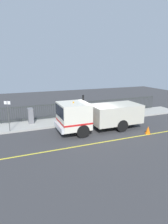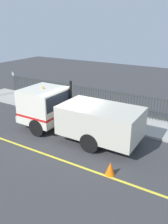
{
  "view_description": "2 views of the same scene",
  "coord_description": "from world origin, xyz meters",
  "px_view_note": "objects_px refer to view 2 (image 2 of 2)",
  "views": [
    {
      "loc": [
        -12.85,
        6.38,
        5.14
      ],
      "look_at": [
        1.29,
        0.68,
        1.25
      ],
      "focal_mm": 30.42,
      "sensor_mm": 36.0,
      "label": 1
    },
    {
      "loc": [
        -9.34,
        -6.25,
        5.75
      ],
      "look_at": [
        1.14,
        0.06,
        0.99
      ],
      "focal_mm": 36.83,
      "sensor_mm": 36.0,
      "label": 2
    }
  ],
  "objects_px": {
    "utility_cabinet": "(48,93)",
    "traffic_cone": "(110,168)",
    "street_sign": "(14,84)",
    "work_truck": "(70,112)",
    "worker_standing": "(62,97)"
  },
  "relations": [
    {
      "from": "worker_standing",
      "to": "street_sign",
      "type": "xyz_separation_m",
      "value": [
        -0.3,
        4.1,
        0.4
      ]
    },
    {
      "from": "work_truck",
      "to": "street_sign",
      "type": "height_order",
      "value": "work_truck"
    },
    {
      "from": "worker_standing",
      "to": "utility_cabinet",
      "type": "height_order",
      "value": "worker_standing"
    },
    {
      "from": "traffic_cone",
      "to": "work_truck",
      "type": "bearing_deg",
      "value": 57.58
    },
    {
      "from": "utility_cabinet",
      "to": "traffic_cone",
      "type": "relative_size",
      "value": 2.23
    },
    {
      "from": "work_truck",
      "to": "street_sign",
      "type": "xyz_separation_m",
      "value": [
        1.96,
        6.27,
        0.31
      ]
    },
    {
      "from": "utility_cabinet",
      "to": "street_sign",
      "type": "relative_size",
      "value": 0.53
    },
    {
      "from": "utility_cabinet",
      "to": "work_truck",
      "type": "bearing_deg",
      "value": -128.4
    },
    {
      "from": "work_truck",
      "to": "worker_standing",
      "type": "height_order",
      "value": "work_truck"
    },
    {
      "from": "street_sign",
      "to": "work_truck",
      "type": "bearing_deg",
      "value": -107.35
    },
    {
      "from": "utility_cabinet",
      "to": "traffic_cone",
      "type": "height_order",
      "value": "utility_cabinet"
    },
    {
      "from": "worker_standing",
      "to": "traffic_cone",
      "type": "height_order",
      "value": "worker_standing"
    },
    {
      "from": "utility_cabinet",
      "to": "street_sign",
      "type": "bearing_deg",
      "value": 132.37
    },
    {
      "from": "utility_cabinet",
      "to": "traffic_cone",
      "type": "xyz_separation_m",
      "value": [
        -5.73,
        -7.9,
        -0.48
      ]
    },
    {
      "from": "traffic_cone",
      "to": "street_sign",
      "type": "distance_m",
      "value": 10.59
    }
  ]
}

